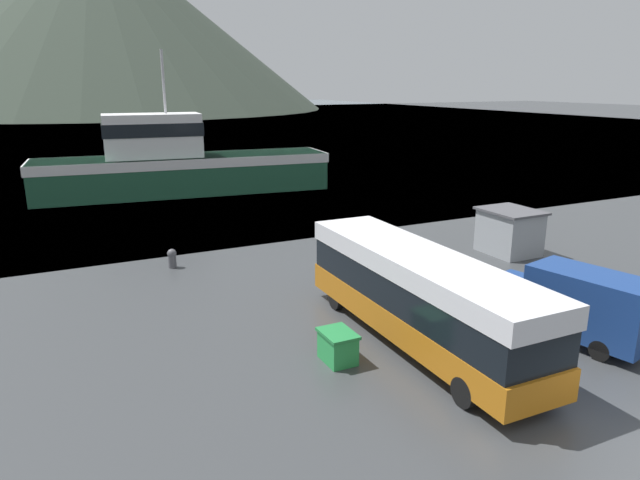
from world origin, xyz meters
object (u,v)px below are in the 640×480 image
at_px(tour_bus, 419,293).
at_px(dock_kiosk, 509,231).
at_px(delivery_van, 574,303).
at_px(fishing_boat, 178,164).
at_px(storage_bin, 338,346).

relative_size(tour_bus, dock_kiosk, 3.77).
bearing_deg(delivery_van, dock_kiosk, 45.30).
relative_size(tour_bus, fishing_boat, 0.48).
bearing_deg(fishing_boat, storage_bin, 2.07).
distance_m(storage_bin, dock_kiosk, 15.44).
xyz_separation_m(storage_bin, dock_kiosk, (13.86, 6.77, 0.67)).
relative_size(delivery_van, fishing_boat, 0.25).
xyz_separation_m(tour_bus, storage_bin, (-3.12, -0.01, -1.30)).
height_order(delivery_van, storage_bin, delivery_van).
xyz_separation_m(tour_bus, fishing_boat, (-1.04, 31.41, 0.56)).
height_order(fishing_boat, dock_kiosk, fishing_boat).
xyz_separation_m(fishing_boat, storage_bin, (-2.08, -31.42, -1.86)).
bearing_deg(fishing_boat, tour_bus, 7.76).
bearing_deg(dock_kiosk, delivery_van, -122.36).
bearing_deg(storage_bin, tour_bus, 0.22).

